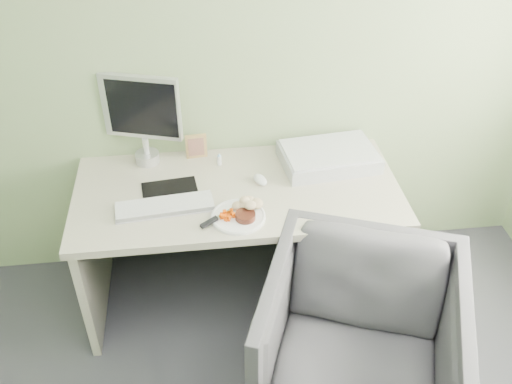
{
  "coord_description": "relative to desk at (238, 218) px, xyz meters",
  "views": [
    {
      "loc": [
        -0.18,
        -0.62,
        2.4
      ],
      "look_at": [
        0.08,
        1.5,
        0.8
      ],
      "focal_mm": 40.0,
      "sensor_mm": 36.0,
      "label": 1
    }
  ],
  "objects": [
    {
      "name": "photo_frame",
      "position": [
        -0.19,
        0.31,
        0.25
      ],
      "size": [
        0.11,
        0.02,
        0.14
      ],
      "primitive_type": "cube",
      "rotation": [
        0.0,
        0.0,
        0.1
      ],
      "color": "#A7834E",
      "rests_on": "desk"
    },
    {
      "name": "eyedrop_bottle",
      "position": [
        -0.07,
        0.22,
        0.22
      ],
      "size": [
        0.02,
        0.02,
        0.07
      ],
      "color": "white",
      "rests_on": "desk"
    },
    {
      "name": "mousepad",
      "position": [
        -0.33,
        -0.0,
        0.18
      ],
      "size": [
        0.29,
        0.26,
        0.0
      ],
      "primitive_type": "cube",
      "rotation": [
        0.0,
        0.0,
        0.11
      ],
      "color": "black",
      "rests_on": "desk"
    },
    {
      "name": "carrot_heap",
      "position": [
        -0.07,
        -0.23,
        0.22
      ],
      "size": [
        0.07,
        0.06,
        0.04
      ],
      "primitive_type": "cube",
      "rotation": [
        0.0,
        0.0,
        -0.11
      ],
      "color": "#E54804",
      "rests_on": "plate"
    },
    {
      "name": "keyboard",
      "position": [
        -0.35,
        -0.11,
        0.2
      ],
      "size": [
        0.46,
        0.18,
        0.02
      ],
      "primitive_type": "cube",
      "rotation": [
        0.0,
        0.0,
        0.1
      ],
      "color": "white",
      "rests_on": "desk"
    },
    {
      "name": "desk_chair",
      "position": [
        0.46,
        -0.72,
        -0.17
      ],
      "size": [
        1.06,
        1.07,
        0.76
      ],
      "primitive_type": "imported",
      "rotation": [
        0.0,
        0.0,
        -0.37
      ],
      "color": "#36353A",
      "rests_on": "floor"
    },
    {
      "name": "scanner",
      "position": [
        0.49,
        0.17,
        0.22
      ],
      "size": [
        0.52,
        0.37,
        0.08
      ],
      "primitive_type": "cube",
      "rotation": [
        0.0,
        0.0,
        0.11
      ],
      "color": "#AAACB1",
      "rests_on": "desk"
    },
    {
      "name": "steak_knife",
      "position": [
        -0.12,
        -0.25,
        0.21
      ],
      "size": [
        0.21,
        0.16,
        0.02
      ],
      "rotation": [
        0.0,
        0.0,
        0.64
      ],
      "color": "silver",
      "rests_on": "plate"
    },
    {
      "name": "wall_back",
      "position": [
        0.0,
        0.38,
        0.8
      ],
      "size": [
        3.5,
        0.0,
        3.5
      ],
      "primitive_type": "plane",
      "rotation": [
        1.57,
        0.0,
        0.0
      ],
      "color": "gray",
      "rests_on": "floor"
    },
    {
      "name": "monitor",
      "position": [
        -0.44,
        0.31,
        0.45
      ],
      "size": [
        0.39,
        0.16,
        0.48
      ],
      "rotation": [
        0.0,
        0.0,
        -0.3
      ],
      "color": "silver",
      "rests_on": "desk"
    },
    {
      "name": "desk",
      "position": [
        0.0,
        0.0,
        0.0
      ],
      "size": [
        1.6,
        0.75,
        0.73
      ],
      "color": "#B1AB94",
      "rests_on": "floor"
    },
    {
      "name": "computer_mouse",
      "position": [
        0.12,
        0.04,
        0.2
      ],
      "size": [
        0.08,
        0.11,
        0.03
      ],
      "primitive_type": "ellipsoid",
      "rotation": [
        0.0,
        0.0,
        0.34
      ],
      "color": "white",
      "rests_on": "desk"
    },
    {
      "name": "plate",
      "position": [
        -0.02,
        -0.22,
        0.19
      ],
      "size": [
        0.25,
        0.25,
        0.01
      ],
      "primitive_type": "cylinder",
      "color": "white",
      "rests_on": "desk"
    },
    {
      "name": "potato_pile",
      "position": [
        0.02,
        -0.17,
        0.23
      ],
      "size": [
        0.13,
        0.11,
        0.07
      ],
      "primitive_type": "ellipsoid",
      "rotation": [
        0.0,
        0.0,
        0.19
      ],
      "color": "tan",
      "rests_on": "plate"
    },
    {
      "name": "steak",
      "position": [
        0.01,
        -0.25,
        0.21
      ],
      "size": [
        0.12,
        0.12,
        0.03
      ],
      "primitive_type": "cylinder",
      "rotation": [
        0.0,
        0.0,
        0.43
      ],
      "color": "black",
      "rests_on": "plate"
    }
  ]
}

